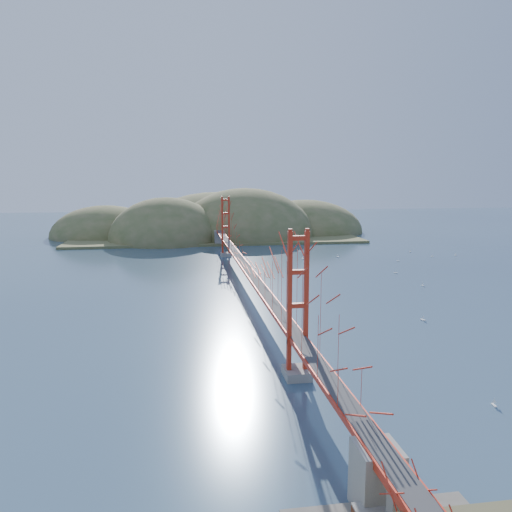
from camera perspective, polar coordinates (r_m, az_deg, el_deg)
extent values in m
plane|color=#334C66|center=(68.49, -1.13, -4.00)|extent=(320.00, 320.00, 0.00)
cube|color=gray|center=(40.16, 4.68, -13.18)|extent=(2.00, 2.40, 0.70)
cube|color=gray|center=(97.71, -3.45, 0.17)|extent=(2.00, 2.40, 0.70)
cube|color=red|center=(67.81, -1.14, -1.29)|extent=(1.40, 92.00, 0.16)
cube|color=red|center=(67.85, -1.14, -1.45)|extent=(1.33, 92.00, 0.24)
cube|color=#38383A|center=(67.79, -1.14, -1.21)|extent=(1.19, 92.00, 0.03)
cube|color=gray|center=(25.99, 13.63, -23.57)|extent=(2.00, 2.20, 3.30)
cube|color=gray|center=(113.31, -4.21, 2.07)|extent=(2.20, 2.60, 3.30)
cube|color=gray|center=(24.58, 15.57, -26.28)|extent=(0.50, 0.70, 2.95)
cylinder|color=white|center=(24.86, 16.30, -25.81)|extent=(0.03, 0.03, 1.00)
cube|color=olive|center=(131.30, -4.82, 2.42)|extent=(70.00, 40.00, 0.60)
ellipsoid|color=olive|center=(123.14, -10.15, 1.74)|extent=(28.00, 28.00, 21.00)
ellipsoid|color=olive|center=(130.14, -1.24, 2.28)|extent=(36.00, 36.00, 25.00)
ellipsoid|color=olive|center=(141.34, 5.59, 2.78)|extent=(32.00, 32.00, 18.00)
ellipsoid|color=olive|center=(136.38, -16.77, 2.20)|extent=(28.00, 28.00, 16.00)
ellipsoid|color=olive|center=(145.35, -4.42, 2.97)|extent=(44.00, 44.00, 22.00)
cube|color=white|center=(39.17, 25.54, -15.15)|extent=(0.22, 0.53, 0.09)
cylinder|color=white|center=(39.06, 25.57, -14.78)|extent=(0.01, 0.01, 0.56)
cube|color=white|center=(95.01, 5.38, -0.29)|extent=(0.46, 0.61, 0.11)
cylinder|color=white|center=(94.96, 5.39, -0.10)|extent=(0.02, 0.02, 0.65)
cube|color=white|center=(83.86, 15.67, -1.86)|extent=(0.55, 0.42, 0.10)
cylinder|color=white|center=(83.80, 15.67, -1.67)|extent=(0.02, 0.02, 0.59)
cube|color=white|center=(57.72, 18.54, -6.94)|extent=(0.42, 0.60, 0.10)
cylinder|color=white|center=(57.64, 18.55, -6.64)|extent=(0.02, 0.02, 0.63)
cube|color=white|center=(104.51, 5.00, 0.57)|extent=(0.53, 0.21, 0.09)
cylinder|color=white|center=(104.47, 5.00, 0.73)|extent=(0.02, 0.02, 0.56)
cube|color=white|center=(95.33, 15.92, -0.58)|extent=(0.55, 0.41, 0.10)
cylinder|color=white|center=(95.28, 15.93, -0.40)|extent=(0.02, 0.02, 0.58)
cube|color=white|center=(75.27, 18.51, -3.24)|extent=(0.22, 0.53, 0.09)
cylinder|color=white|center=(75.21, 18.52, -3.03)|extent=(0.02, 0.02, 0.56)
cube|color=white|center=(97.63, 9.31, -0.12)|extent=(0.58, 0.46, 0.10)
cylinder|color=white|center=(97.58, 9.32, 0.06)|extent=(0.02, 0.02, 0.62)
cube|color=white|center=(102.84, 19.49, -0.06)|extent=(0.27, 0.51, 0.09)
cylinder|color=white|center=(102.80, 19.50, 0.08)|extent=(0.01, 0.01, 0.53)
cube|color=white|center=(105.89, 21.85, 0.06)|extent=(0.57, 0.45, 0.10)
cylinder|color=white|center=(105.85, 21.86, 0.22)|extent=(0.02, 0.02, 0.61)
cube|color=white|center=(107.71, 17.20, 0.45)|extent=(0.56, 0.30, 0.10)
cylinder|color=white|center=(107.67, 17.21, 0.61)|extent=(0.02, 0.02, 0.58)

